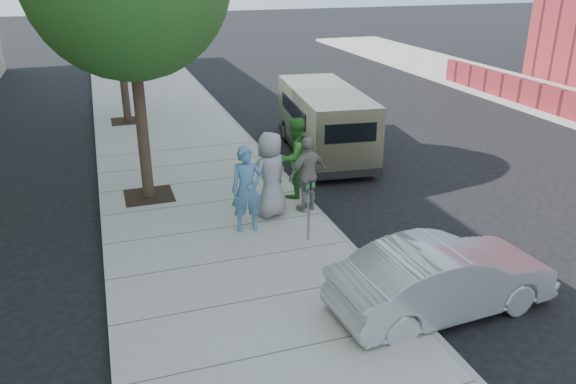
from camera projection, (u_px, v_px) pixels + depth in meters
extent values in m
plane|color=black|center=(263.00, 228.00, 12.83)|extent=(120.00, 120.00, 0.00)
cube|color=gray|center=(220.00, 231.00, 12.51)|extent=(5.00, 60.00, 0.15)
cube|color=gray|center=(321.00, 216.00, 13.23)|extent=(0.12, 60.00, 0.16)
cube|color=black|center=(149.00, 196.00, 14.20)|extent=(1.20, 1.20, 0.01)
cylinder|color=#38281E|center=(141.00, 120.00, 13.44)|extent=(0.28, 0.28, 3.96)
cube|color=black|center=(128.00, 121.00, 20.85)|extent=(1.20, 1.20, 0.01)
cylinder|color=#38281E|center=(123.00, 73.00, 20.18)|extent=(0.28, 0.28, 3.52)
cylinder|color=gray|center=(308.00, 216.00, 11.78)|extent=(0.05, 0.05, 1.07)
cube|color=gray|center=(309.00, 191.00, 11.56)|extent=(0.22, 0.13, 0.08)
cube|color=#2D2D30|center=(306.00, 186.00, 11.46)|extent=(0.14, 0.13, 0.21)
cube|color=#2D2D30|center=(312.00, 184.00, 11.56)|extent=(0.14, 0.13, 0.21)
cube|color=tan|center=(325.00, 120.00, 17.17)|extent=(2.49, 5.30, 1.88)
cube|color=tan|center=(304.00, 113.00, 19.88)|extent=(1.79, 0.72, 0.80)
cube|color=black|center=(351.00, 133.00, 14.72)|extent=(1.41, 0.19, 0.52)
cylinder|color=black|center=(287.00, 131.00, 18.84)|extent=(0.33, 0.74, 0.72)
cylinder|color=black|center=(335.00, 128.00, 19.15)|extent=(0.33, 0.74, 0.72)
cylinder|color=black|center=(312.00, 165.00, 15.69)|extent=(0.33, 0.74, 0.72)
cylinder|color=black|center=(369.00, 161.00, 16.01)|extent=(0.33, 0.74, 0.72)
imported|color=#A4A7AB|center=(443.00, 278.00, 9.55)|extent=(4.05, 1.66, 1.31)
imported|color=teal|center=(247.00, 189.00, 12.07)|extent=(0.74, 0.53, 1.91)
imported|color=#34882C|center=(295.00, 158.00, 13.82)|extent=(1.19, 1.07, 2.02)
imported|color=gray|center=(270.00, 175.00, 12.76)|extent=(1.16, 1.03, 2.00)
imported|color=gray|center=(308.00, 174.00, 13.07)|extent=(1.14, 0.73, 1.80)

